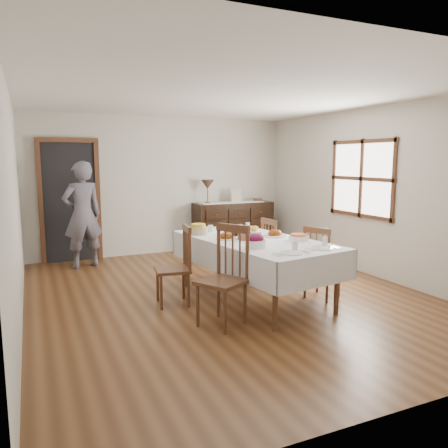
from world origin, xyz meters
name	(u,v)px	position (x,y,z in m)	size (l,w,h in m)	color
ground	(227,295)	(0.00, 0.00, 0.00)	(6.00, 6.00, 0.00)	brown
room_shell	(205,171)	(-0.15, 0.42, 1.64)	(5.02, 6.02, 2.65)	white
dining_table	(254,246)	(0.25, -0.30, 0.70)	(1.52, 2.47, 0.79)	white
chair_left_near	(225,275)	(-0.45, -0.93, 0.55)	(0.62, 0.62, 1.10)	#52301D
chair_left_far	(177,265)	(-0.72, -0.07, 0.50)	(0.47, 0.47, 1.00)	#52301D
chair_right_near	(321,262)	(1.06, -0.62, 0.48)	(0.52, 0.52, 0.95)	#52301D
chair_right_far	(276,250)	(0.93, 0.30, 0.48)	(0.42, 0.42, 0.95)	#52301D
sideboard	(233,226)	(1.37, 2.72, 0.48)	(1.59, 0.57, 0.95)	black
person	(82,211)	(-1.56, 2.39, 0.95)	(0.59, 0.38, 1.90)	#5B5865
bread_basket	(250,234)	(0.19, -0.28, 0.86)	(0.30, 0.30, 0.17)	brown
egg_basket	(234,232)	(0.15, 0.11, 0.83)	(0.28, 0.28, 0.10)	black
ham_platter_a	(227,237)	(-0.08, -0.17, 0.82)	(0.28, 0.28, 0.11)	white
ham_platter_b	(275,234)	(0.59, -0.22, 0.82)	(0.33, 0.33, 0.11)	white
beet_bowl	(256,241)	(0.01, -0.78, 0.87)	(0.24, 0.24, 0.16)	white
carrot_bowl	(252,230)	(0.45, 0.15, 0.83)	(0.22, 0.22, 0.08)	white
pineapple_bowl	(198,229)	(-0.28, 0.34, 0.86)	(0.27, 0.27, 0.14)	tan
casserole_dish	(299,237)	(0.73, -0.58, 0.83)	(0.25, 0.25, 0.08)	white
butter_dish	(256,238)	(0.19, -0.43, 0.83)	(0.15, 0.11, 0.07)	white
setting_left	(292,250)	(0.24, -1.18, 0.81)	(0.44, 0.31, 0.10)	white
setting_right	(323,246)	(0.71, -1.10, 0.81)	(0.44, 0.31, 0.10)	white
glass_far_a	(211,229)	(-0.06, 0.44, 0.84)	(0.07, 0.07, 0.10)	white
glass_far_b	(248,226)	(0.55, 0.49, 0.84)	(0.06, 0.06, 0.09)	white
runner	(232,202)	(1.32, 2.68, 0.96)	(1.30, 0.35, 0.01)	white
table_lamp	(208,185)	(0.83, 2.73, 1.31)	(0.26, 0.26, 0.46)	brown
picture_frame	(236,195)	(1.43, 2.70, 1.09)	(0.22, 0.08, 0.28)	#BBAA8B
deco_bowl	(258,200)	(1.95, 2.75, 0.98)	(0.20, 0.20, 0.06)	#52301D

